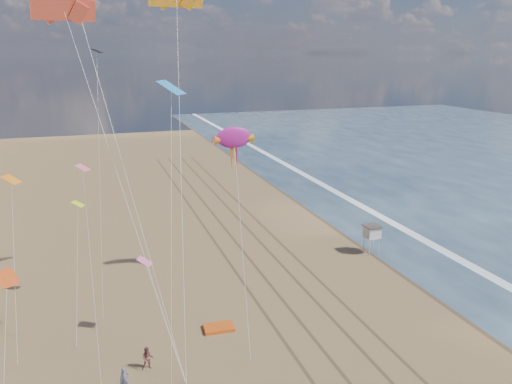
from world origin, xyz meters
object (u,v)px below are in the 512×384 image
(lifeguard_stand, at_px, (372,232))
(kite_flyer_a, at_px, (124,379))
(grounded_kite, at_px, (219,328))
(kite_flyer_b, at_px, (148,358))
(show_kite, at_px, (234,138))

(lifeguard_stand, height_order, kite_flyer_a, lifeguard_stand)
(grounded_kite, height_order, kite_flyer_a, kite_flyer_a)
(grounded_kite, distance_m, kite_flyer_b, 7.17)
(kite_flyer_b, bearing_deg, show_kite, 65.58)
(lifeguard_stand, height_order, grounded_kite, lifeguard_stand)
(lifeguard_stand, xyz_separation_m, kite_flyer_a, (-28.49, -15.90, -1.69))
(show_kite, bearing_deg, kite_flyer_b, -128.21)
(grounded_kite, xyz_separation_m, kite_flyer_a, (-7.94, -5.53, 0.72))
(grounded_kite, distance_m, kite_flyer_a, 9.70)
(grounded_kite, height_order, show_kite, show_kite)
(kite_flyer_a, bearing_deg, show_kite, 54.00)
(grounded_kite, relative_size, show_kite, 0.12)
(lifeguard_stand, xyz_separation_m, show_kite, (-16.28, -0.68, 11.66))
(show_kite, distance_m, kite_flyer_a, 23.64)
(kite_flyer_a, bearing_deg, kite_flyer_b, 50.82)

